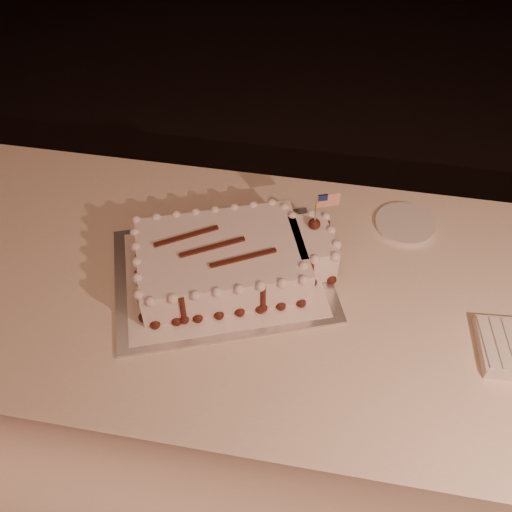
% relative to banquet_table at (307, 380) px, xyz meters
% --- Properties ---
extents(room_shell, '(6.10, 8.10, 2.90)m').
position_rel_banquet_table_xyz_m(room_shell, '(0.00, -0.60, 1.02)').
color(room_shell, black).
rests_on(room_shell, ground).
extents(banquet_table, '(2.40, 0.80, 0.75)m').
position_rel_banquet_table_xyz_m(banquet_table, '(0.00, 0.00, 0.00)').
color(banquet_table, '#FFE1C5').
rests_on(banquet_table, ground).
extents(cake_board, '(0.59, 0.52, 0.01)m').
position_rel_banquet_table_xyz_m(cake_board, '(-0.23, 0.02, 0.38)').
color(cake_board, silver).
rests_on(cake_board, banquet_table).
extents(doily, '(0.53, 0.47, 0.00)m').
position_rel_banquet_table_xyz_m(doily, '(-0.23, 0.02, 0.38)').
color(doily, white).
rests_on(doily, cake_board).
extents(sheet_cake, '(0.49, 0.37, 0.19)m').
position_rel_banquet_table_xyz_m(sheet_cake, '(-0.20, 0.03, 0.43)').
color(sheet_cake, white).
rests_on(sheet_cake, doily).
extents(side_plate, '(0.15, 0.15, 0.01)m').
position_rel_banquet_table_xyz_m(side_plate, '(0.19, 0.26, 0.38)').
color(side_plate, silver).
rests_on(side_plate, banquet_table).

